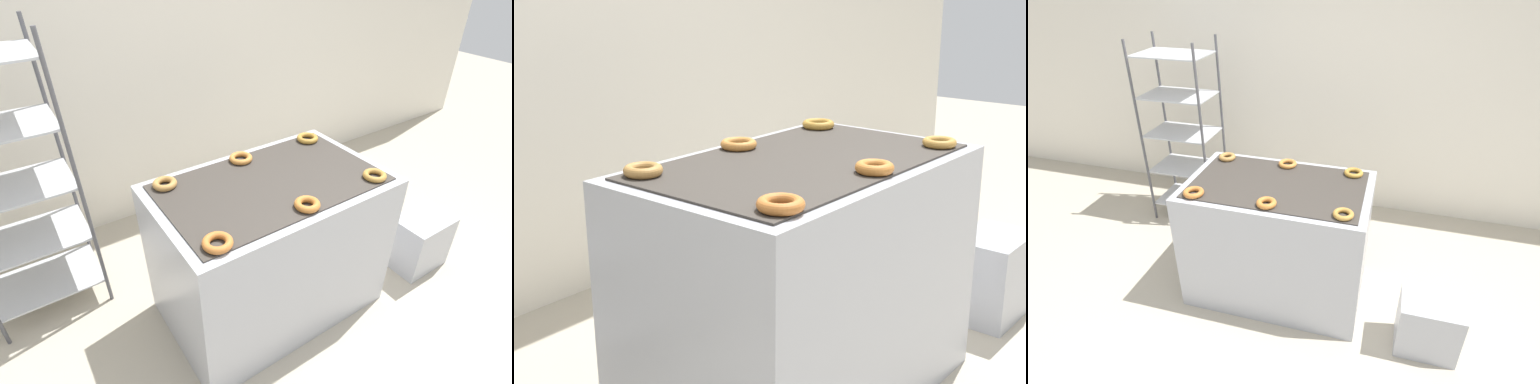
{
  "view_description": "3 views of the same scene",
  "coord_description": "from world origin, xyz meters",
  "views": [
    {
      "loc": [
        -1.09,
        -0.83,
        2.11
      ],
      "look_at": [
        0.0,
        0.8,
        0.8
      ],
      "focal_mm": 28.0,
      "sensor_mm": 36.0,
      "label": 1
    },
    {
      "loc": [
        -1.98,
        -0.82,
        1.57
      ],
      "look_at": [
        0.0,
        0.8,
        0.8
      ],
      "focal_mm": 50.0,
      "sensor_mm": 36.0,
      "label": 2
    },
    {
      "loc": [
        0.71,
        -1.68,
        2.3
      ],
      "look_at": [
        0.0,
        0.8,
        0.8
      ],
      "focal_mm": 28.0,
      "sensor_mm": 36.0,
      "label": 3
    }
  ],
  "objects": [
    {
      "name": "wall_back",
      "position": [
        0.0,
        2.12,
        1.4
      ],
      "size": [
        8.0,
        0.05,
        2.8
      ],
      "color": "silver",
      "rests_on": "ground_plane"
    },
    {
      "name": "fryer_machine",
      "position": [
        0.0,
        0.65,
        0.47
      ],
      "size": [
        1.3,
        0.8,
        0.95
      ],
      "color": "#A8AAB2",
      "rests_on": "ground_plane"
    },
    {
      "name": "glaze_bin",
      "position": [
        1.12,
        0.35,
        0.2
      ],
      "size": [
        0.4,
        0.29,
        0.41
      ],
      "color": "#A8AAB2",
      "rests_on": "ground_plane"
    },
    {
      "name": "donut_near_left",
      "position": [
        -0.5,
        0.35,
        0.97
      ],
      "size": [
        0.14,
        0.14,
        0.04
      ],
      "primitive_type": "torus",
      "color": "#B6692C",
      "rests_on": "fryer_machine"
    },
    {
      "name": "donut_near_center",
      "position": [
        0.01,
        0.36,
        0.97
      ],
      "size": [
        0.13,
        0.13,
        0.04
      ],
      "primitive_type": "torus",
      "color": "#B96F2D",
      "rests_on": "fryer_machine"
    },
    {
      "name": "donut_near_right",
      "position": [
        0.5,
        0.37,
        0.96
      ],
      "size": [
        0.13,
        0.13,
        0.03
      ],
      "primitive_type": "torus",
      "color": "#AB7B35",
      "rests_on": "fryer_machine"
    },
    {
      "name": "donut_far_left",
      "position": [
        -0.5,
        0.93,
        0.97
      ],
      "size": [
        0.13,
        0.13,
        0.04
      ],
      "primitive_type": "torus",
      "color": "#A8773B",
      "rests_on": "fryer_machine"
    },
    {
      "name": "donut_far_center",
      "position": [
        -0.01,
        0.94,
        0.96
      ],
      "size": [
        0.14,
        0.14,
        0.03
      ],
      "primitive_type": "torus",
      "color": "#BD7734",
      "rests_on": "fryer_machine"
    },
    {
      "name": "donut_far_right",
      "position": [
        0.49,
        0.93,
        0.96
      ],
      "size": [
        0.14,
        0.14,
        0.03
      ],
      "primitive_type": "torus",
      "color": "#AC7C2E",
      "rests_on": "fryer_machine"
    }
  ]
}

